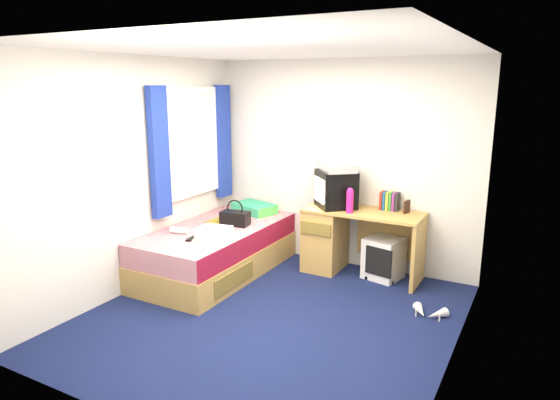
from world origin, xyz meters
The scene contains 20 objects.
ground centered at (0.00, 0.00, 0.00)m, with size 3.40×3.40×0.00m, color #0C1438.
room_shell centered at (0.00, 0.00, 1.45)m, with size 3.40×3.40×3.40m.
bed centered at (-1.10, 0.70, 0.27)m, with size 1.01×2.00×0.54m.
pillow centered at (-1.07, 1.46, 0.60)m, with size 0.52×0.33×0.11m, color teal.
desk centered at (0.10, 1.44, 0.41)m, with size 1.30×0.55×0.75m.
storage_cube centered at (0.62, 1.46, 0.23)m, with size 0.37×0.37×0.46m, color silver.
crt_tv centered at (0.03, 1.44, 0.96)m, with size 0.57×0.57×0.42m.
vcr centered at (0.04, 1.44, 1.21)m, with size 0.47×0.33×0.09m, color silver.
book_row centered at (0.61, 1.60, 0.85)m, with size 0.20×0.13×0.20m.
picture_frame centered at (0.82, 1.55, 0.82)m, with size 0.02×0.12×0.14m, color #311B10.
pink_water_bottle centered at (0.27, 1.26, 0.87)m, with size 0.08×0.08×0.24m, color #D71E85.
aerosol_can centered at (0.23, 1.52, 0.84)m, with size 0.05×0.05×0.19m, color silver.
handbag centered at (-0.96, 0.87, 0.63)m, with size 0.34×0.23×0.30m.
towel centered at (-0.89, 0.38, 0.59)m, with size 0.33×0.27×0.11m, color silver.
magazine centered at (-1.20, 0.91, 0.55)m, with size 0.21×0.28×0.01m, color yellow.
water_bottle centered at (-1.30, 0.31, 0.58)m, with size 0.07×0.07×0.20m, color silver.
colour_swatch_fan centered at (-1.05, 0.22, 0.55)m, with size 0.22×0.06×0.01m, color yellow.
remote_control centered at (-1.06, 0.20, 0.55)m, with size 0.05×0.16×0.02m, color black.
window_assembly centered at (-1.55, 0.90, 1.42)m, with size 0.11×1.42×1.40m.
white_heels centered at (1.29, 0.72, 0.04)m, with size 0.34×0.24×0.09m.
Camera 1 is at (2.12, -3.69, 2.12)m, focal length 32.00 mm.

